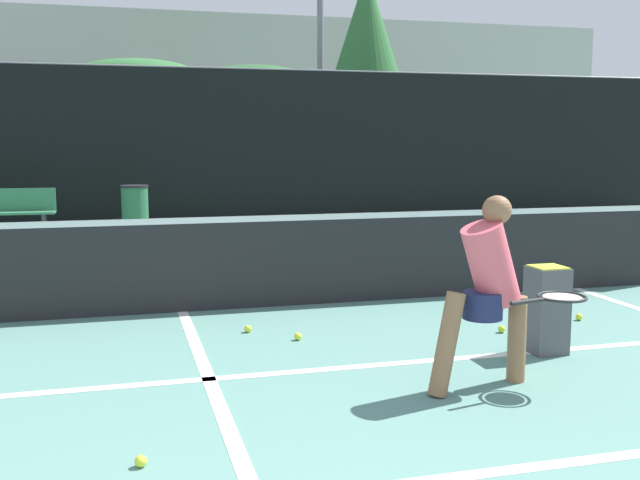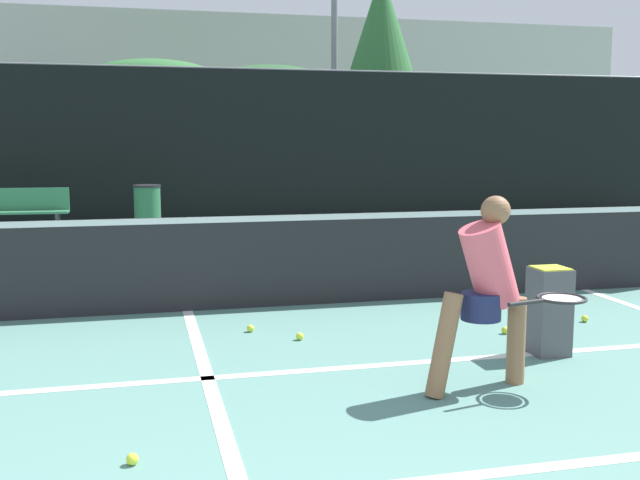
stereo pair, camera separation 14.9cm
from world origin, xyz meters
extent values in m
cube|color=white|center=(0.00, 4.25, 0.00)|extent=(8.25, 0.10, 0.01)
cube|color=white|center=(0.00, 4.40, 0.00)|extent=(0.10, 4.13, 0.01)
cube|color=#232326|center=(0.00, 6.46, 0.47)|extent=(11.00, 0.02, 0.95)
cube|color=white|center=(0.00, 6.46, 0.92)|extent=(11.00, 0.03, 0.06)
cube|color=black|center=(0.00, 14.32, 1.56)|extent=(24.00, 0.06, 3.12)
cylinder|color=slate|center=(0.00, 14.32, 3.14)|extent=(24.00, 0.04, 0.04)
cylinder|color=#8C6042|center=(2.12, 3.64, 0.31)|extent=(0.13, 0.13, 0.62)
cylinder|color=#8C6042|center=(1.51, 3.50, 0.35)|extent=(0.29, 0.19, 0.72)
cylinder|color=#1E234C|center=(1.81, 3.57, 0.59)|extent=(0.27, 0.27, 0.19)
cylinder|color=#E55966|center=(1.87, 3.58, 0.87)|extent=(0.46, 0.33, 0.65)
sphere|color=#8C6042|center=(1.90, 3.59, 1.24)|extent=(0.20, 0.20, 0.20)
cylinder|color=#262628|center=(2.05, 3.39, 0.64)|extent=(0.30, 0.09, 0.03)
torus|color=#262628|center=(2.35, 3.46, 0.64)|extent=(0.41, 0.41, 0.02)
cylinder|color=beige|center=(2.35, 3.46, 0.64)|extent=(0.31, 0.31, 0.01)
sphere|color=#D1E033|center=(3.63, 5.10, 0.03)|extent=(0.07, 0.07, 0.07)
sphere|color=#D1E033|center=(0.87, 5.11, 0.03)|extent=(0.07, 0.07, 0.07)
sphere|color=#D1E033|center=(2.69, 4.88, 0.03)|extent=(0.07, 0.07, 0.07)
sphere|color=#D1E033|center=(0.50, 5.49, 0.03)|extent=(0.07, 0.07, 0.07)
sphere|color=#D1E033|center=(-0.52, 2.88, 0.03)|extent=(0.07, 0.07, 0.07)
cube|color=#4C4C51|center=(2.73, 4.23, 0.35)|extent=(0.28, 0.28, 0.70)
cube|color=#D1E033|center=(2.73, 4.23, 0.68)|extent=(0.25, 0.25, 0.06)
cube|color=#33724C|center=(-2.59, 12.96, 0.44)|extent=(1.87, 0.45, 0.04)
cube|color=#33724C|center=(-2.58, 13.14, 0.65)|extent=(1.85, 0.13, 0.42)
cube|color=#333338|center=(-1.85, 12.93, 0.22)|extent=(0.06, 0.32, 0.44)
cylinder|color=#28603D|center=(-0.29, 13.05, 0.42)|extent=(0.48, 0.48, 0.85)
cylinder|color=black|center=(-0.29, 13.05, 0.87)|extent=(0.50, 0.50, 0.04)
cube|color=#B7B7BC|center=(2.60, 18.42, 0.41)|extent=(1.67, 4.43, 0.82)
cube|color=#1E2328|center=(2.60, 18.20, 1.09)|extent=(1.40, 2.66, 0.54)
cylinder|color=black|center=(3.35, 19.84, 0.30)|extent=(0.18, 0.60, 0.60)
cylinder|color=black|center=(3.35, 17.00, 0.30)|extent=(0.18, 0.60, 0.60)
cylinder|color=slate|center=(4.40, 17.33, 4.43)|extent=(0.16, 0.16, 8.87)
cylinder|color=brown|center=(0.10, 22.11, 1.63)|extent=(0.28, 0.28, 3.25)
ellipsoid|color=#2D6633|center=(0.10, 22.11, 3.60)|extent=(3.58, 3.58, 0.90)
cylinder|color=brown|center=(6.15, 18.94, 1.31)|extent=(0.28, 0.28, 2.62)
cone|color=#2D6633|center=(6.15, 18.94, 4.45)|extent=(2.35, 2.35, 3.66)
cylinder|color=brown|center=(3.48, 21.53, 1.55)|extent=(0.28, 0.28, 3.11)
ellipsoid|color=#28562D|center=(3.48, 21.53, 3.46)|extent=(3.42, 3.42, 0.90)
cube|color=#B2ADA3|center=(0.00, 26.94, 3.05)|extent=(36.00, 2.40, 6.10)
camera|label=1|loc=(-0.59, -0.99, 1.72)|focal=42.00mm
camera|label=2|loc=(-0.45, -1.03, 1.72)|focal=42.00mm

